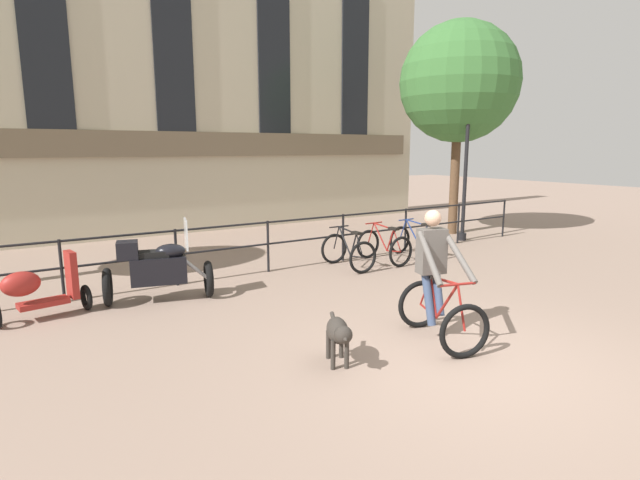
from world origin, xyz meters
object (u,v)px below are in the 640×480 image
(cyclist_with_bike, at_px, (437,282))
(parked_bicycle_near_lamp, at_px, (348,252))
(parked_motorcycle, at_px, (158,268))
(parked_scooter, at_px, (39,289))
(street_lamp, at_px, (466,161))
(parked_bicycle_mid_left, at_px, (384,247))
(parked_bicycle_mid_right, at_px, (417,242))
(dog, at_px, (339,333))

(cyclist_with_bike, height_order, parked_bicycle_near_lamp, cyclist_with_bike)
(parked_motorcycle, relative_size, parked_scooter, 1.36)
(parked_bicycle_near_lamp, bearing_deg, parked_scooter, 2.10)
(parked_motorcycle, xyz_separation_m, street_lamp, (8.50, 1.02, 1.58))
(cyclist_with_bike, height_order, parked_bicycle_mid_left, cyclist_with_bike)
(parked_bicycle_mid_right, bearing_deg, parked_bicycle_mid_left, -3.78)
(dog, distance_m, parked_motorcycle, 3.80)
(parked_scooter, bearing_deg, parked_bicycle_mid_right, -98.81)
(dog, bearing_deg, parked_bicycle_mid_right, 61.87)
(parked_bicycle_mid_right, xyz_separation_m, parked_scooter, (-7.63, -0.06, 0.10))
(cyclist_with_bike, xyz_separation_m, dog, (-1.57, -0.00, -0.36))
(cyclist_with_bike, bearing_deg, parked_scooter, 155.70)
(dog, xyz_separation_m, parked_bicycle_mid_left, (3.90, 3.78, -0.04))
(parked_motorcycle, xyz_separation_m, parked_bicycle_near_lamp, (3.96, 0.13, -0.20))
(street_lamp, bearing_deg, cyclist_with_bike, -141.62)
(parked_bicycle_near_lamp, height_order, street_lamp, street_lamp)
(parked_bicycle_mid_left, distance_m, parked_bicycle_mid_right, 0.98)
(dog, height_order, street_lamp, street_lamp)
(cyclist_with_bike, height_order, parked_motorcycle, cyclist_with_bike)
(parked_motorcycle, distance_m, street_lamp, 8.71)
(dog, relative_size, parked_scooter, 0.62)
(parked_motorcycle, relative_size, parked_bicycle_mid_left, 1.59)
(street_lamp, bearing_deg, parked_motorcycle, -173.17)
(parked_bicycle_mid_left, bearing_deg, parked_bicycle_near_lamp, -2.41)
(dog, xyz_separation_m, parked_scooter, (-2.75, 3.71, 0.06))
(parked_bicycle_mid_left, bearing_deg, street_lamp, -168.35)
(cyclist_with_bike, xyz_separation_m, parked_bicycle_near_lamp, (1.35, 3.77, -0.41))
(parked_bicycle_near_lamp, relative_size, street_lamp, 0.30)
(parked_scooter, xyz_separation_m, street_lamp, (10.21, 0.96, 1.68))
(parked_bicycle_mid_right, bearing_deg, parked_bicycle_near_lamp, -3.78)
(cyclist_with_bike, height_order, dog, cyclist_with_bike)
(street_lamp, bearing_deg, parked_scooter, -174.65)
(parked_bicycle_mid_right, relative_size, parked_scooter, 0.87)
(parked_scooter, relative_size, street_lamp, 0.35)
(parked_bicycle_near_lamp, relative_size, parked_scooter, 0.85)
(dog, height_order, parked_bicycle_mid_left, parked_bicycle_mid_left)
(parked_bicycle_mid_right, bearing_deg, street_lamp, -164.73)
(street_lamp, bearing_deg, dog, -147.98)
(cyclist_with_bike, bearing_deg, parked_motorcycle, 141.93)
(parked_bicycle_near_lamp, bearing_deg, parked_bicycle_mid_left, -178.55)
(cyclist_with_bike, bearing_deg, parked_bicycle_near_lamp, 86.67)
(parked_bicycle_mid_left, bearing_deg, parked_scooter, -1.85)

